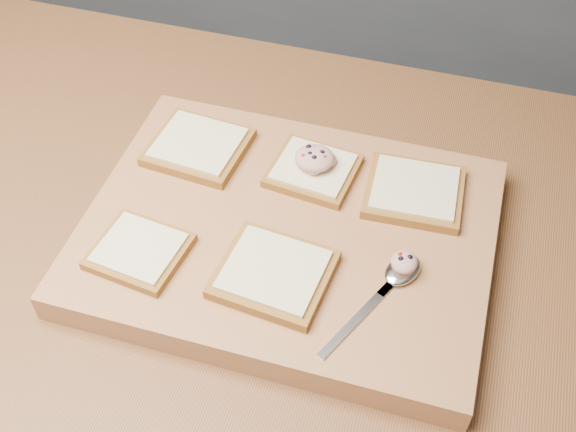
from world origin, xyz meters
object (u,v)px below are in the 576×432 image
Objects in this scene: bread_far_center at (313,170)px; tuna_salad_dollop at (315,158)px; cutting_board at (288,235)px; spoon at (396,277)px.

bread_far_center is 0.02m from tuna_salad_dollop.
cutting_board is at bearing -93.82° from bread_far_center.
spoon is at bearing -45.51° from bread_far_center.
cutting_board is 0.10m from bread_far_center.
tuna_salad_dollop is at bearing 133.92° from spoon.
tuna_salad_dollop is 0.21m from spoon.
cutting_board is 0.11m from tuna_salad_dollop.
tuna_salad_dollop reaches higher than cutting_board.
bread_far_center is 0.69× the size of spoon.
tuna_salad_dollop is (0.01, 0.10, 0.05)m from cutting_board.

